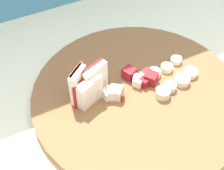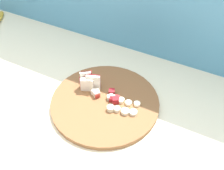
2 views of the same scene
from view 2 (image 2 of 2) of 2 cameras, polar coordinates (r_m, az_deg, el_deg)
tile_backsplash at (r=1.33m, az=2.24°, el=3.08°), size 2.40×0.04×1.48m
cutting_board at (r=0.96m, az=-1.46°, el=-3.68°), size 0.38×0.38×0.02m
apple_wedge_fan at (r=0.98m, az=-4.96°, el=0.56°), size 0.08×0.05×0.07m
apple_dice_pile at (r=0.96m, az=-1.42°, el=-2.13°), size 0.11×0.06×0.02m
banana_slice_rows at (r=0.93m, az=2.11°, el=-4.39°), size 0.11×0.08×0.02m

